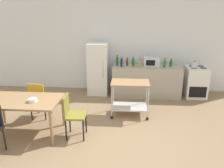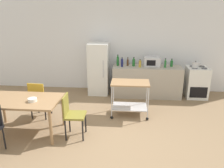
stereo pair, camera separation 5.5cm
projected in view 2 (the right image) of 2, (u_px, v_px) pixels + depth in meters
The scene contains 19 objects.
ground_plane at pixel (108, 142), 4.35m from camera, with size 12.00×12.00×0.00m, color #8C7051.
back_wall at pixel (118, 44), 6.92m from camera, with size 8.40×0.12×2.90m, color white.
kitchen_counter at pixel (147, 81), 6.60m from camera, with size 2.00×0.64×0.90m, color #A89E8E.
dining_table at pixel (23, 103), 4.48m from camera, with size 1.50×0.90×0.75m.
chair_mustard at pixel (39, 97), 5.19m from camera, with size 0.42×0.42×0.89m.
chair_olive at pixel (72, 113), 4.39m from camera, with size 0.41×0.41×0.89m.
stove_oven at pixel (196, 82), 6.49m from camera, with size 0.60×0.61×0.92m.
refrigerator at pixel (99, 69), 6.71m from camera, with size 0.60×0.63×1.55m.
kitchen_cart at pixel (130, 93), 5.30m from camera, with size 0.91×0.57×0.85m.
bottle_sesame_oil at pixel (118, 61), 6.54m from camera, with size 0.07×0.07×0.33m.
bottle_soy_sauce at pixel (122, 63), 6.41m from camera, with size 0.06×0.06×0.27m.
bottle_hot_sauce at pixel (128, 62), 6.56m from camera, with size 0.06×0.06×0.25m.
bottle_wine at pixel (134, 62), 6.49m from camera, with size 0.08×0.08×0.27m.
bottle_sparkling_water at pixel (140, 64), 6.36m from camera, with size 0.07×0.07×0.23m.
microwave at pixel (152, 62), 6.49m from camera, with size 0.46×0.35×0.26m.
bottle_olive_oil at pixel (165, 64), 6.32m from camera, with size 0.06×0.06×0.27m.
bottle_soda at pixel (172, 63), 6.44m from camera, with size 0.08×0.08×0.23m.
fruit_bowl at pixel (32, 100), 4.34m from camera, with size 0.18×0.18×0.07m, color white.
kettle at pixel (195, 65), 6.24m from camera, with size 0.24×0.17×0.19m.
Camera 2 is at (0.41, -3.75, 2.44)m, focal length 35.54 mm.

